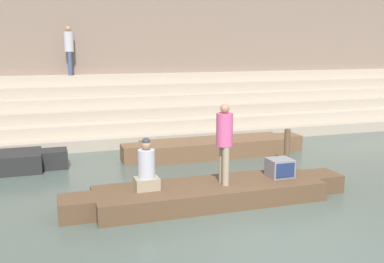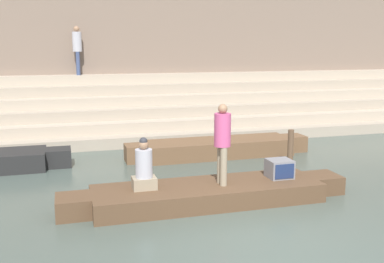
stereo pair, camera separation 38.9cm
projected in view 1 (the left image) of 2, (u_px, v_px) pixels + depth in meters
The scene contains 10 objects.
ground_plane at pixel (277, 243), 7.48m from camera, with size 120.00×120.00×0.00m, color #47544C.
ghat_steps at pixel (147, 113), 16.60m from camera, with size 36.00×3.70×2.15m.
back_wall at pixel (135, 44), 17.93m from camera, with size 34.20×1.28×6.62m.
rowboat_main at pixel (210, 193), 9.35m from camera, with size 6.09×1.47×0.39m.
person_standing at pixel (224, 138), 9.17m from camera, with size 0.34×0.34×1.68m.
person_rowing at pixel (147, 169), 8.93m from camera, with size 0.48×0.37×1.06m.
tv_set at pixel (280, 168), 9.84m from camera, with size 0.52×0.49×0.40m.
moored_boat_distant at pixel (215, 147), 13.34m from camera, with size 5.55×1.23×0.49m.
mooring_post at pixel (287, 146), 12.37m from camera, with size 0.16×0.16×0.98m, color brown.
person_on_steps at pixel (69, 47), 16.31m from camera, with size 0.34×0.34×1.77m.
Camera 1 is at (-3.53, -6.20, 3.23)m, focal length 42.00 mm.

